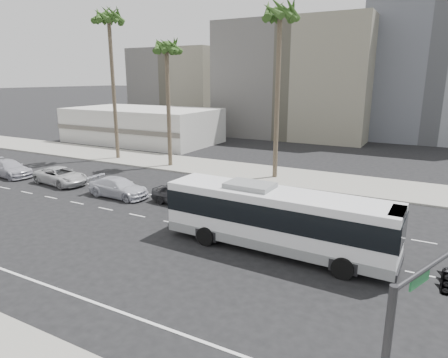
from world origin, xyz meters
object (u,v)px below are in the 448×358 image
Objects in this scene: city_bus at (276,218)px; car_d at (9,168)px; car_a at (179,195)px; car_b at (118,187)px; car_c at (61,176)px; traffic_signal at (441,285)px; palm_far at (109,20)px; palm_mid at (166,49)px; palm_near at (280,16)px.

city_bus reaches higher than car_d.
car_b reaches higher than car_a.
car_c is (-7.35, 0.45, -0.01)m from car_b.
city_bus is 2.43× the size of traffic_signal.
city_bus is 0.76× the size of palm_far.
car_c is at bearing 95.04° from car_a.
palm_mid is at bearing -2.73° from palm_far.
palm_mid is (-2.95, 11.20, 11.43)m from car_b.
traffic_signal is at bearing -42.87° from palm_mid.
palm_far reaches higher than car_d.
car_c is 0.32× the size of palm_far.
palm_mid is (11.26, 11.19, 11.40)m from car_d.
car_d is (-29.19, 3.60, -1.13)m from city_bus.
car_d is at bearing -135.18° from palm_mid.
car_d is 19.55m from palm_mid.
city_bus is 0.80× the size of palm_near.
car_b is 26.27m from traffic_signal.
car_c is at bearing 178.58° from traffic_signal.
car_a is at bearing -107.46° from palm_near.
car_a is 19.73m from car_d.
palm_mid is at bearing -16.73° from car_c.
palm_mid is at bearing 142.30° from city_bus.
traffic_signal reaches higher than car_c.
car_a is at bearing -51.25° from palm_mid.
palm_near reaches higher than car_a.
car_a is 0.81× the size of car_d.
car_b is at bearing 101.02° from car_a.
city_bus reaches higher than car_b.
city_bus is 2.86× the size of car_a.
car_c is at bearing -82.64° from car_d.
car_c is (-12.85, -0.22, -0.00)m from car_a.
car_c is 33.02m from traffic_signal.
car_d is at bearing -106.10° from palm_far.
palm_far reaches higher than car_c.
traffic_signal is at bearing -123.63° from car_a.
traffic_signal reaches higher than car_b.
palm_near is (23.20, 11.73, 13.80)m from car_d.
palm_near is 1.19× the size of palm_mid.
traffic_signal is (7.76, -9.06, 2.50)m from city_bus.
palm_near is (16.33, 11.29, 13.83)m from car_c.
traffic_signal is (17.24, -13.31, 3.67)m from car_a.
car_c is 24.20m from palm_near.
car_c is 0.99× the size of car_d.
palm_far is at bearing 166.32° from traffic_signal.
traffic_signal is (30.09, -13.10, 3.67)m from car_c.
palm_near reaches higher than car_b.
car_d is at bearing 174.79° from city_bus.
car_c is 16.30m from palm_mid.
car_a is 24.59m from palm_far.
car_b is at bearing -86.37° from car_d.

